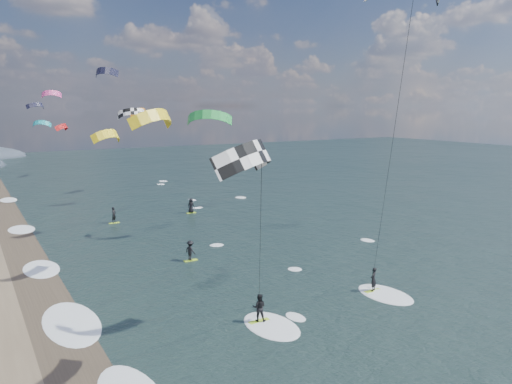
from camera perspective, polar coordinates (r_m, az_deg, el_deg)
wet_sand_strip at (r=26.09m, az=-19.91°, el=-18.18°), size 3.00×240.00×0.00m
kitesurfer_near_a at (r=26.53m, az=16.91°, el=13.94°), size 7.68×8.66×18.73m
kitesurfer_near_b at (r=22.19m, az=0.90°, el=-3.07°), size 6.96×8.98×11.52m
far_kitesurfers at (r=48.22m, az=-9.28°, el=-3.72°), size 9.97×17.46×1.70m
bg_kite_field at (r=67.55m, az=-17.78°, el=8.90°), size 13.80×74.87×8.62m
shoreline_surf at (r=30.52m, az=-19.39°, el=-13.93°), size 2.40×79.40×0.11m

